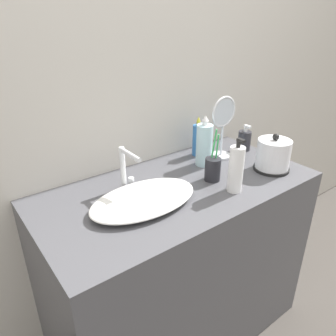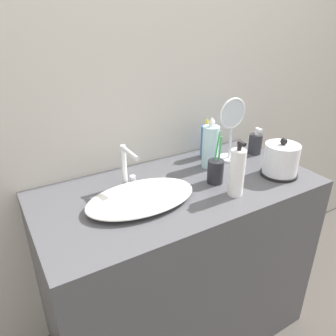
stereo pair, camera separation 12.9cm
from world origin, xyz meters
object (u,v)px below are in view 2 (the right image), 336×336
(shampoo_bottle, at_px, (255,144))
(toothbrush_cup, at_px, (215,171))
(lotion_bottle, at_px, (237,172))
(faucet, at_px, (127,165))
(hand_cream_bottle, at_px, (206,141))
(mouthwash_bottle, at_px, (210,146))
(electric_kettle, at_px, (281,161))
(vanity_mirror, at_px, (232,126))

(shampoo_bottle, bearing_deg, toothbrush_cup, -158.24)
(lotion_bottle, relative_size, shampoo_bottle, 1.65)
(toothbrush_cup, bearing_deg, lotion_bottle, -87.32)
(faucet, height_order, shampoo_bottle, faucet)
(faucet, distance_m, hand_cream_bottle, 0.48)
(mouthwash_bottle, bearing_deg, faucet, 179.45)
(faucet, height_order, lotion_bottle, lotion_bottle)
(shampoo_bottle, height_order, hand_cream_bottle, hand_cream_bottle)
(shampoo_bottle, bearing_deg, hand_cream_bottle, 158.16)
(electric_kettle, relative_size, toothbrush_cup, 0.78)
(mouthwash_bottle, xyz_separation_m, hand_cream_bottle, (0.05, 0.10, -0.02))
(mouthwash_bottle, relative_size, vanity_mirror, 0.79)
(faucet, xyz_separation_m, vanity_mirror, (0.55, 0.01, 0.07))
(mouthwash_bottle, bearing_deg, vanity_mirror, 7.90)
(shampoo_bottle, bearing_deg, lotion_bottle, -143.51)
(faucet, distance_m, toothbrush_cup, 0.37)
(lotion_bottle, bearing_deg, vanity_mirror, 53.73)
(shampoo_bottle, distance_m, mouthwash_bottle, 0.30)
(hand_cream_bottle, bearing_deg, faucet, -167.82)
(toothbrush_cup, relative_size, lotion_bottle, 1.00)
(lotion_bottle, relative_size, vanity_mirror, 0.74)
(faucet, xyz_separation_m, hand_cream_bottle, (0.47, 0.10, -0.02))
(faucet, relative_size, lotion_bottle, 0.81)
(lotion_bottle, bearing_deg, mouthwash_bottle, 75.06)
(faucet, distance_m, mouthwash_bottle, 0.41)
(electric_kettle, bearing_deg, faucet, 159.62)
(electric_kettle, height_order, toothbrush_cup, toothbrush_cup)
(electric_kettle, xyz_separation_m, shampoo_bottle, (0.08, 0.24, -0.01))
(mouthwash_bottle, height_order, hand_cream_bottle, mouthwash_bottle)
(faucet, bearing_deg, mouthwash_bottle, -0.55)
(vanity_mirror, bearing_deg, hand_cream_bottle, 133.23)
(electric_kettle, xyz_separation_m, toothbrush_cup, (-0.29, 0.09, -0.01))
(toothbrush_cup, bearing_deg, shampoo_bottle, 21.76)
(lotion_bottle, distance_m, hand_cream_bottle, 0.39)
(shampoo_bottle, xyz_separation_m, hand_cream_bottle, (-0.24, 0.10, 0.03))
(electric_kettle, relative_size, mouthwash_bottle, 0.73)
(hand_cream_bottle, height_order, vanity_mirror, vanity_mirror)
(shampoo_bottle, bearing_deg, electric_kettle, -108.96)
(lotion_bottle, distance_m, vanity_mirror, 0.35)
(vanity_mirror, bearing_deg, electric_kettle, -72.65)
(mouthwash_bottle, bearing_deg, lotion_bottle, -104.94)
(electric_kettle, relative_size, vanity_mirror, 0.57)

